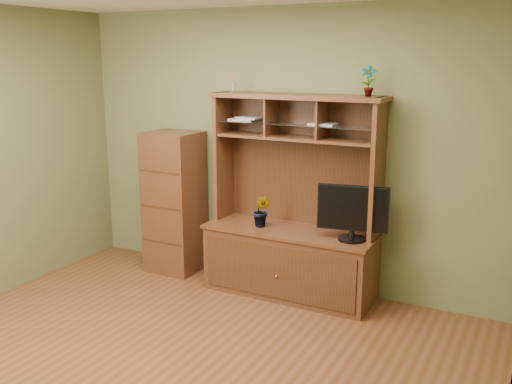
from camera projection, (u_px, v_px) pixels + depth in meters
The scene contains 8 objects.
room at pixel (157, 191), 3.84m from camera, with size 4.54×4.04×2.74m.
media_hutch at pixel (291, 241), 5.42m from camera, with size 1.66×0.61×1.90m.
monitor at pixel (353, 212), 4.98m from camera, with size 0.62×0.24×0.50m.
orchid_plant at pixel (262, 211), 5.40m from camera, with size 0.17×0.14×0.31m, color #346121.
top_plant at pixel (368, 81), 4.84m from camera, with size 0.14×0.09×0.26m, color #2E6523.
reed_diffuser at pixel (234, 82), 5.44m from camera, with size 0.05×0.05×0.26m.
magazines at pixel (270, 120), 5.35m from camera, with size 1.07×0.20×0.04m.
side_cabinet at pixel (174, 202), 5.99m from camera, with size 0.53×0.48×1.48m.
Camera 1 is at (2.33, -3.00, 2.23)m, focal length 40.00 mm.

